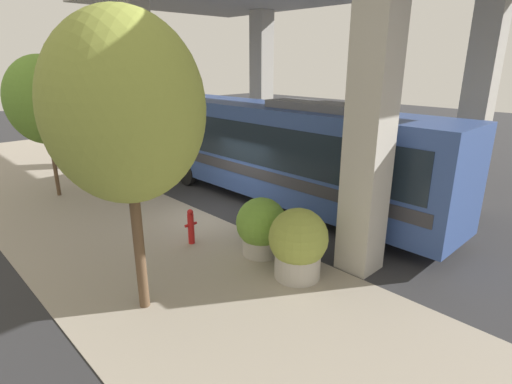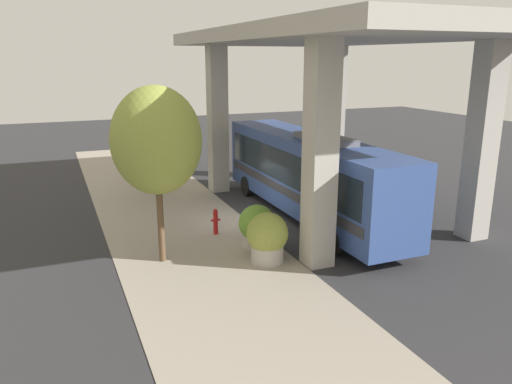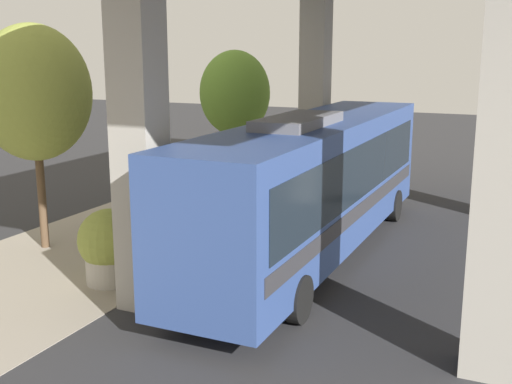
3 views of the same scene
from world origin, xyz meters
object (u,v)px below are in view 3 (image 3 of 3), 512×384
Objects in this scene: fire_hydrant at (161,222)px; street_tree_near at (34,93)px; street_tree_far at (235,93)px; planter_middle at (154,235)px; planter_front at (109,246)px; bus at (315,179)px.

fire_hydrant is 0.18× the size of street_tree_near.
street_tree_far reaches higher than fire_hydrant.
planter_middle is 0.30× the size of street_tree_far.
planter_middle is at bearing 0.21° from street_tree_near.
fire_hydrant is 2.16m from planter_middle.
street_tree_near reaches higher than planter_front.
planter_front is 0.29× the size of street_tree_near.
bus is at bearing 6.51° from fire_hydrant.
street_tree_near is at bearing -161.16° from bus.
planter_middle is at bearing -61.46° from fire_hydrant.
street_tree_far is (-1.24, 7.34, 3.19)m from fire_hydrant.
street_tree_near reaches higher than street_tree_far.
planter_middle is (0.24, 1.51, -0.10)m from planter_front.
street_tree_near reaches higher than planter_middle.
planter_front is (-3.69, -3.90, -1.18)m from bus.
street_tree_near is 1.13× the size of street_tree_far.
street_tree_far reaches higher than planter_middle.
street_tree_far is at bearing 99.58° from fire_hydrant.
bus is at bearing 46.66° from planter_front.
planter_front is 1.54m from planter_middle.
planter_front reaches higher than planter_middle.
fire_hydrant is at bearing -80.42° from street_tree_far.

